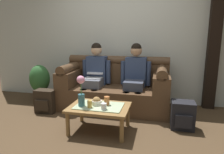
{
  "coord_description": "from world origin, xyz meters",
  "views": [
    {
      "loc": [
        0.8,
        -2.42,
        1.35
      ],
      "look_at": [
        0.04,
        0.77,
        0.67
      ],
      "focal_mm": 32.15,
      "sensor_mm": 36.0,
      "label": 1
    }
  ],
  "objects_px": {
    "cup_near_right": "(104,106)",
    "person_right": "(135,74)",
    "coffee_table": "(99,109)",
    "person_left": "(95,73)",
    "backpack_right": "(183,115)",
    "backpack_left": "(45,101)",
    "snack_bowl": "(97,102)",
    "cup_far_center": "(90,104)",
    "cup_near_left": "(107,101)",
    "couch": "(115,88)",
    "potted_plant": "(40,82)",
    "flower_vase": "(81,90)"
  },
  "relations": [
    {
      "from": "couch",
      "to": "coffee_table",
      "type": "bearing_deg",
      "value": -90.0
    },
    {
      "from": "person_left",
      "to": "cup_near_left",
      "type": "distance_m",
      "value": 1.09
    },
    {
      "from": "person_right",
      "to": "potted_plant",
      "type": "relative_size",
      "value": 1.57
    },
    {
      "from": "couch",
      "to": "cup_near_left",
      "type": "height_order",
      "value": "couch"
    },
    {
      "from": "backpack_right",
      "to": "potted_plant",
      "type": "height_order",
      "value": "potted_plant"
    },
    {
      "from": "coffee_table",
      "to": "cup_near_left",
      "type": "height_order",
      "value": "cup_near_left"
    },
    {
      "from": "cup_near_right",
      "to": "backpack_right",
      "type": "bearing_deg",
      "value": 24.48
    },
    {
      "from": "backpack_left",
      "to": "person_right",
      "type": "bearing_deg",
      "value": 19.39
    },
    {
      "from": "cup_near_left",
      "to": "person_right",
      "type": "bearing_deg",
      "value": 73.41
    },
    {
      "from": "snack_bowl",
      "to": "couch",
      "type": "bearing_deg",
      "value": 87.24
    },
    {
      "from": "snack_bowl",
      "to": "backpack_left",
      "type": "distance_m",
      "value": 1.21
    },
    {
      "from": "coffee_table",
      "to": "cup_far_center",
      "type": "xyz_separation_m",
      "value": [
        -0.1,
        -0.11,
        0.11
      ]
    },
    {
      "from": "person_right",
      "to": "cup_far_center",
      "type": "bearing_deg",
      "value": -113.59
    },
    {
      "from": "coffee_table",
      "to": "cup_near_right",
      "type": "xyz_separation_m",
      "value": [
        0.11,
        -0.13,
        0.1
      ]
    },
    {
      "from": "person_right",
      "to": "backpack_left",
      "type": "distance_m",
      "value": 1.68
    },
    {
      "from": "couch",
      "to": "cup_near_right",
      "type": "bearing_deg",
      "value": -84.71
    },
    {
      "from": "coffee_table",
      "to": "snack_bowl",
      "type": "distance_m",
      "value": 0.11
    },
    {
      "from": "person_right",
      "to": "cup_near_left",
      "type": "relative_size",
      "value": 10.04
    },
    {
      "from": "person_left",
      "to": "cup_near_right",
      "type": "bearing_deg",
      "value": -66.81
    },
    {
      "from": "cup_far_center",
      "to": "backpack_left",
      "type": "xyz_separation_m",
      "value": [
        -1.04,
        0.57,
        -0.23
      ]
    },
    {
      "from": "person_right",
      "to": "cup_near_right",
      "type": "height_order",
      "value": "person_right"
    },
    {
      "from": "cup_far_center",
      "to": "potted_plant",
      "type": "xyz_separation_m",
      "value": [
        -1.44,
        1.04,
        -0.0
      ]
    },
    {
      "from": "potted_plant",
      "to": "snack_bowl",
      "type": "bearing_deg",
      "value": -31.33
    },
    {
      "from": "snack_bowl",
      "to": "backpack_right",
      "type": "distance_m",
      "value": 1.28
    },
    {
      "from": "cup_near_right",
      "to": "cup_far_center",
      "type": "xyz_separation_m",
      "value": [
        -0.21,
        0.03,
        0.01
      ]
    },
    {
      "from": "person_right",
      "to": "cup_near_right",
      "type": "distance_m",
      "value": 1.19
    },
    {
      "from": "cup_far_center",
      "to": "person_right",
      "type": "bearing_deg",
      "value": 66.41
    },
    {
      "from": "coffee_table",
      "to": "cup_near_left",
      "type": "xyz_separation_m",
      "value": [
        0.1,
        0.05,
        0.12
      ]
    },
    {
      "from": "person_right",
      "to": "cup_near_left",
      "type": "bearing_deg",
      "value": -106.59
    },
    {
      "from": "person_left",
      "to": "backpack_right",
      "type": "bearing_deg",
      "value": -22.7
    },
    {
      "from": "backpack_right",
      "to": "potted_plant",
      "type": "distance_m",
      "value": 2.79
    },
    {
      "from": "cup_near_right",
      "to": "person_right",
      "type": "bearing_deg",
      "value": 76.35
    },
    {
      "from": "person_right",
      "to": "backpack_left",
      "type": "relative_size",
      "value": 2.97
    },
    {
      "from": "cup_near_right",
      "to": "snack_bowl",
      "type": "bearing_deg",
      "value": 133.99
    },
    {
      "from": "snack_bowl",
      "to": "potted_plant",
      "type": "xyz_separation_m",
      "value": [
        -1.5,
        0.91,
        0.0
      ]
    },
    {
      "from": "couch",
      "to": "flower_vase",
      "type": "distance_m",
      "value": 1.13
    },
    {
      "from": "couch",
      "to": "snack_bowl",
      "type": "bearing_deg",
      "value": -92.76
    },
    {
      "from": "snack_bowl",
      "to": "backpack_left",
      "type": "xyz_separation_m",
      "value": [
        -1.1,
        0.44,
        -0.22
      ]
    },
    {
      "from": "person_left",
      "to": "snack_bowl",
      "type": "relative_size",
      "value": 8.07
    },
    {
      "from": "person_left",
      "to": "cup_near_right",
      "type": "xyz_separation_m",
      "value": [
        0.49,
        -1.14,
        -0.23
      ]
    },
    {
      "from": "backpack_left",
      "to": "backpack_right",
      "type": "height_order",
      "value": "same"
    },
    {
      "from": "person_left",
      "to": "backpack_left",
      "type": "bearing_deg",
      "value": -144.95
    },
    {
      "from": "cup_near_right",
      "to": "backpack_right",
      "type": "relative_size",
      "value": 0.21
    },
    {
      "from": "coffee_table",
      "to": "cup_near_right",
      "type": "height_order",
      "value": "cup_near_right"
    },
    {
      "from": "couch",
      "to": "person_right",
      "type": "distance_m",
      "value": 0.48
    },
    {
      "from": "cup_near_left",
      "to": "cup_near_right",
      "type": "xyz_separation_m",
      "value": [
        0.01,
        -0.18,
        -0.02
      ]
    },
    {
      "from": "backpack_right",
      "to": "backpack_left",
      "type": "bearing_deg",
      "value": 177.23
    },
    {
      "from": "cup_near_right",
      "to": "backpack_left",
      "type": "height_order",
      "value": "cup_near_right"
    },
    {
      "from": "flower_vase",
      "to": "person_left",
      "type": "bearing_deg",
      "value": 97.67
    },
    {
      "from": "snack_bowl",
      "to": "cup_near_left",
      "type": "xyz_separation_m",
      "value": [
        0.15,
        0.03,
        0.02
      ]
    }
  ]
}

